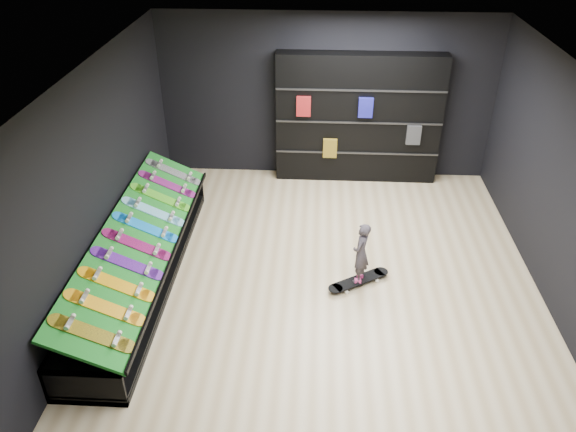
# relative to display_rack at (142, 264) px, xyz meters

# --- Properties ---
(floor) EXTENTS (6.00, 7.00, 0.01)m
(floor) POSITION_rel_display_rack_xyz_m (2.55, 0.00, -0.25)
(floor) COLOR #C6B286
(floor) RESTS_ON ground
(ceiling) EXTENTS (6.00, 7.00, 0.01)m
(ceiling) POSITION_rel_display_rack_xyz_m (2.55, 0.00, 2.75)
(ceiling) COLOR white
(ceiling) RESTS_ON ground
(wall_back) EXTENTS (6.00, 0.02, 3.00)m
(wall_back) POSITION_rel_display_rack_xyz_m (2.55, 3.50, 1.25)
(wall_back) COLOR black
(wall_back) RESTS_ON ground
(wall_front) EXTENTS (6.00, 0.02, 3.00)m
(wall_front) POSITION_rel_display_rack_xyz_m (2.55, -3.50, 1.25)
(wall_front) COLOR black
(wall_front) RESTS_ON ground
(wall_left) EXTENTS (0.02, 7.00, 3.00)m
(wall_left) POSITION_rel_display_rack_xyz_m (-0.45, 0.00, 1.25)
(wall_left) COLOR black
(wall_left) RESTS_ON ground
(wall_right) EXTENTS (0.02, 7.00, 3.00)m
(wall_right) POSITION_rel_display_rack_xyz_m (5.55, 0.00, 1.25)
(wall_right) COLOR black
(wall_right) RESTS_ON ground
(display_rack) EXTENTS (0.90, 4.50, 0.50)m
(display_rack) POSITION_rel_display_rack_xyz_m (0.00, 0.00, 0.00)
(display_rack) COLOR black
(display_rack) RESTS_ON ground
(turf_ramp) EXTENTS (0.92, 4.50, 0.46)m
(turf_ramp) POSITION_rel_display_rack_xyz_m (0.05, 0.00, 0.46)
(turf_ramp) COLOR #0F6416
(turf_ramp) RESTS_ON display_rack
(back_shelving) EXTENTS (2.94, 0.34, 2.35)m
(back_shelving) POSITION_rel_display_rack_xyz_m (3.14, 3.32, 0.93)
(back_shelving) COLOR black
(back_shelving) RESTS_ON ground
(floor_skateboard) EXTENTS (0.95, 0.71, 0.09)m
(floor_skateboard) POSITION_rel_display_rack_xyz_m (3.05, 0.04, -0.21)
(floor_skateboard) COLOR black
(floor_skateboard) RESTS_ON ground
(child) EXTENTS (0.21, 0.24, 0.54)m
(child) POSITION_rel_display_rack_xyz_m (3.05, 0.04, 0.11)
(child) COLOR black
(child) RESTS_ON floor_skateboard
(display_board_0) EXTENTS (0.93, 0.22, 0.50)m
(display_board_0) POSITION_rel_display_rack_xyz_m (0.06, -1.90, 0.49)
(display_board_0) COLOR yellow
(display_board_0) RESTS_ON turf_ramp
(display_board_1) EXTENTS (0.93, 0.22, 0.50)m
(display_board_1) POSITION_rel_display_rack_xyz_m (0.06, -1.48, 0.49)
(display_board_1) COLOR orange
(display_board_1) RESTS_ON turf_ramp
(display_board_2) EXTENTS (0.93, 0.22, 0.50)m
(display_board_2) POSITION_rel_display_rack_xyz_m (0.06, -1.06, 0.49)
(display_board_2) COLOR yellow
(display_board_2) RESTS_ON turf_ramp
(display_board_3) EXTENTS (0.93, 0.22, 0.50)m
(display_board_3) POSITION_rel_display_rack_xyz_m (0.06, -0.63, 0.49)
(display_board_3) COLOR purple
(display_board_3) RESTS_ON turf_ramp
(display_board_4) EXTENTS (0.93, 0.22, 0.50)m
(display_board_4) POSITION_rel_display_rack_xyz_m (0.06, -0.21, 0.49)
(display_board_4) COLOR #E5198C
(display_board_4) RESTS_ON turf_ramp
(display_board_5) EXTENTS (0.93, 0.22, 0.50)m
(display_board_5) POSITION_rel_display_rack_xyz_m (0.06, 0.21, 0.49)
(display_board_5) COLOR blue
(display_board_5) RESTS_ON turf_ramp
(display_board_6) EXTENTS (0.93, 0.22, 0.50)m
(display_board_6) POSITION_rel_display_rack_xyz_m (0.06, 0.63, 0.49)
(display_board_6) COLOR #0CB2E5
(display_board_6) RESTS_ON turf_ramp
(display_board_7) EXTENTS (0.93, 0.22, 0.50)m
(display_board_7) POSITION_rel_display_rack_xyz_m (0.06, 1.06, 0.49)
(display_board_7) COLOR green
(display_board_7) RESTS_ON turf_ramp
(display_board_8) EXTENTS (0.93, 0.22, 0.50)m
(display_board_8) POSITION_rel_display_rack_xyz_m (0.06, 1.48, 0.49)
(display_board_8) COLOR #2626BF
(display_board_8) RESTS_ON turf_ramp
(display_board_9) EXTENTS (0.93, 0.22, 0.50)m
(display_board_9) POSITION_rel_display_rack_xyz_m (0.06, 1.90, 0.49)
(display_board_9) COLOR black
(display_board_9) RESTS_ON turf_ramp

